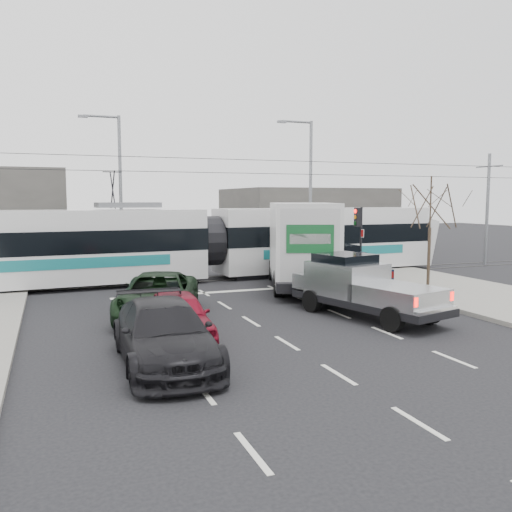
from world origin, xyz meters
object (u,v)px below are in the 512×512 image
object	(u,v)px
green_car	(158,296)
dark_car	(164,334)
tram	(209,242)
street_lamp_near	(308,184)
silver_pickup	(360,286)
red_car	(178,316)
traffic_signal	(359,227)
street_lamp_far	(117,183)
navy_pickup	(345,268)
bare_tree	(430,207)
box_truck	(301,247)

from	to	relation	value
green_car	dark_car	xyz separation A→B (m)	(-0.89, -5.50, 0.01)
tram	street_lamp_near	bearing A→B (deg)	24.76
silver_pickup	red_car	bearing A→B (deg)	173.43
silver_pickup	dark_car	xyz separation A→B (m)	(-7.65, -3.25, -0.29)
tram	green_car	size ratio (longest dim) A/B	4.78
tram	silver_pickup	xyz separation A→B (m)	(2.61, -10.44, -0.85)
traffic_signal	green_car	distance (m)	12.13
red_car	street_lamp_near	bearing A→B (deg)	55.13
silver_pickup	dark_car	world-z (taller)	silver_pickup
traffic_signal	silver_pickup	xyz separation A→B (m)	(-4.22, -7.01, -1.67)
street_lamp_far	dark_car	bearing A→B (deg)	-93.52
silver_pickup	navy_pickup	distance (m)	5.46
bare_tree	dark_car	xyz separation A→B (m)	(-13.00, -6.26, -3.01)
box_truck	red_car	size ratio (longest dim) A/B	2.00
bare_tree	green_car	bearing A→B (deg)	-176.42
traffic_signal	silver_pickup	world-z (taller)	traffic_signal
street_lamp_near	tram	bearing A→B (deg)	-152.02
red_car	bare_tree	bearing A→B (deg)	20.77
street_lamp_near	green_car	world-z (taller)	street_lamp_near
bare_tree	box_truck	bearing A→B (deg)	146.88
dark_car	red_car	bearing A→B (deg)	70.59
bare_tree	dark_car	world-z (taller)	bare_tree
street_lamp_near	green_car	xyz separation A→B (m)	(-11.83, -12.26, -4.34)
street_lamp_far	navy_pickup	distance (m)	15.04
traffic_signal	red_car	bearing A→B (deg)	-144.03
street_lamp_far	traffic_signal	bearing A→B (deg)	-41.72
bare_tree	navy_pickup	xyz separation A→B (m)	(-3.07, 1.95, -2.79)
street_lamp_far	tram	world-z (taller)	street_lamp_far
bare_tree	green_car	xyz separation A→B (m)	(-12.12, -0.76, -3.02)
bare_tree	traffic_signal	world-z (taller)	bare_tree
bare_tree	box_truck	size ratio (longest dim) A/B	0.60
green_car	street_lamp_near	bearing A→B (deg)	63.10
box_truck	dark_car	distance (m)	12.53
street_lamp_far	box_truck	distance (m)	12.95
street_lamp_near	red_car	bearing A→B (deg)	-127.42
tram	green_car	xyz separation A→B (m)	(-4.16, -8.18, -1.15)
street_lamp_near	tram	distance (m)	9.25
silver_pickup	box_truck	size ratio (longest dim) A/B	0.75
street_lamp_far	dark_car	xyz separation A→B (m)	(-1.22, -19.76, -4.33)
box_truck	navy_pickup	distance (m)	2.24
silver_pickup	box_truck	distance (m)	6.20
silver_pickup	green_car	bearing A→B (deg)	146.76
silver_pickup	box_truck	bearing A→B (deg)	69.52
bare_tree	red_car	distance (m)	13.15
box_truck	dark_car	world-z (taller)	box_truck
navy_pickup	street_lamp_far	bearing A→B (deg)	127.03
tram	dark_car	xyz separation A→B (m)	(-5.05, -13.68, -1.14)
box_truck	green_car	distance (m)	8.40
bare_tree	silver_pickup	xyz separation A→B (m)	(-5.35, -3.01, -2.72)
bare_tree	red_car	xyz separation A→B (m)	(-12.14, -4.00, -3.08)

